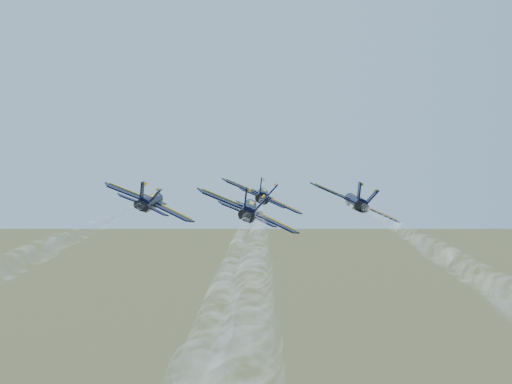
{
  "coord_description": "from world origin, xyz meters",
  "views": [
    {
      "loc": [
        -0.93,
        -92.52,
        111.45
      ],
      "look_at": [
        -0.43,
        -0.67,
        105.51
      ],
      "focal_mm": 55.0,
      "sensor_mm": 36.0,
      "label": 1
    }
  ],
  "objects_px": {
    "jet_right": "(355,202)",
    "jet_left": "(151,201)",
    "jet_slot": "(249,210)",
    "jet_lead": "(262,196)"
  },
  "relations": [
    {
      "from": "jet_right",
      "to": "jet_left",
      "type": "bearing_deg",
      "value": 179.0
    },
    {
      "from": "jet_left",
      "to": "jet_slot",
      "type": "height_order",
      "value": "same"
    },
    {
      "from": "jet_lead",
      "to": "jet_slot",
      "type": "bearing_deg",
      "value": -93.32
    },
    {
      "from": "jet_right",
      "to": "jet_slot",
      "type": "height_order",
      "value": "same"
    },
    {
      "from": "jet_left",
      "to": "jet_right",
      "type": "distance_m",
      "value": 23.71
    },
    {
      "from": "jet_left",
      "to": "jet_slot",
      "type": "relative_size",
      "value": 1.0
    },
    {
      "from": "jet_left",
      "to": "jet_right",
      "type": "height_order",
      "value": "same"
    },
    {
      "from": "jet_left",
      "to": "jet_right",
      "type": "relative_size",
      "value": 1.0
    },
    {
      "from": "jet_lead",
      "to": "jet_slot",
      "type": "distance_m",
      "value": 21.22
    },
    {
      "from": "jet_left",
      "to": "jet_right",
      "type": "xyz_separation_m",
      "value": [
        23.7,
        -0.92,
        0.0
      ]
    }
  ]
}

